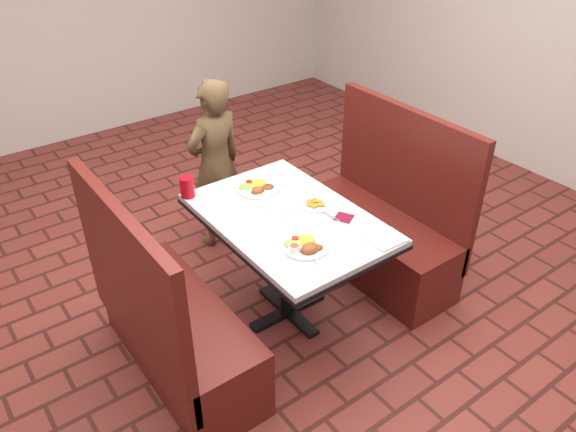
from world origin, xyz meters
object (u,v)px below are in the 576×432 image
object	(u,v)px
booth_bench_right	(381,230)
far_dinner_plate	(257,186)
dining_table	(288,230)
red_tumbler	(187,187)
plantain_plate	(315,204)
diner_person	(215,165)
booth_bench_left	(171,327)
near_dinner_plate	(305,244)

from	to	relation	value
booth_bench_right	far_dinner_plate	world-z (taller)	booth_bench_right
booth_bench_right	far_dinner_plate	size ratio (longest dim) A/B	4.55
booth_bench_right	dining_table	bearing A→B (deg)	180.00
far_dinner_plate	red_tumbler	size ratio (longest dim) A/B	2.02
far_dinner_plate	red_tumbler	world-z (taller)	red_tumbler
booth_bench_right	plantain_plate	xyz separation A→B (m)	(-0.60, -0.01, 0.43)
diner_person	booth_bench_left	bearing A→B (deg)	40.30
near_dinner_plate	red_tumbler	size ratio (longest dim) A/B	1.94
far_dinner_plate	plantain_plate	size ratio (longest dim) A/B	1.49
booth_bench_right	red_tumbler	bearing A→B (deg)	154.77
far_dinner_plate	near_dinner_plate	bearing A→B (deg)	-102.12
near_dinner_plate	far_dinner_plate	bearing A→B (deg)	77.88
diner_person	plantain_plate	world-z (taller)	diner_person
dining_table	booth_bench_left	distance (m)	0.86
booth_bench_right	diner_person	bearing A→B (deg)	125.58
booth_bench_left	near_dinner_plate	world-z (taller)	booth_bench_left
near_dinner_plate	booth_bench_left	bearing A→B (deg)	155.76
plantain_plate	red_tumbler	xyz separation A→B (m)	(-0.56, 0.55, 0.05)
dining_table	far_dinner_plate	distance (m)	0.39
dining_table	booth_bench_right	bearing A→B (deg)	0.00
far_dinner_plate	red_tumbler	xyz separation A→B (m)	(-0.39, 0.18, 0.04)
dining_table	booth_bench_right	xyz separation A→B (m)	(0.80, 0.00, -0.32)
dining_table	booth_bench_left	xyz separation A→B (m)	(-0.80, 0.00, -0.32)
plantain_plate	near_dinner_plate	bearing A→B (deg)	-136.21
dining_table	booth_bench_right	distance (m)	0.86
dining_table	diner_person	xyz separation A→B (m)	(0.09, 1.00, -0.02)
booth_bench_left	plantain_plate	world-z (taller)	booth_bench_left
booth_bench_left	red_tumbler	distance (m)	0.85
booth_bench_left	near_dinner_plate	size ratio (longest dim) A/B	4.74
dining_table	booth_bench_right	size ratio (longest dim) A/B	1.01
booth_bench_right	near_dinner_plate	size ratio (longest dim) A/B	4.74
red_tumbler	booth_bench_right	bearing A→B (deg)	-25.23
plantain_plate	booth_bench_left	bearing A→B (deg)	179.65
booth_bench_right	plantain_plate	size ratio (longest dim) A/B	6.76
booth_bench_left	plantain_plate	xyz separation A→B (m)	(1.00, -0.01, 0.43)
near_dinner_plate	plantain_plate	size ratio (longest dim) A/B	1.43
booth_bench_right	diner_person	world-z (taller)	diner_person
red_tumbler	plantain_plate	bearing A→B (deg)	-44.63
far_dinner_plate	plantain_plate	world-z (taller)	far_dinner_plate
far_dinner_plate	dining_table	bearing A→B (deg)	-94.57
booth_bench_right	far_dinner_plate	distance (m)	0.96
diner_person	far_dinner_plate	size ratio (longest dim) A/B	4.83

